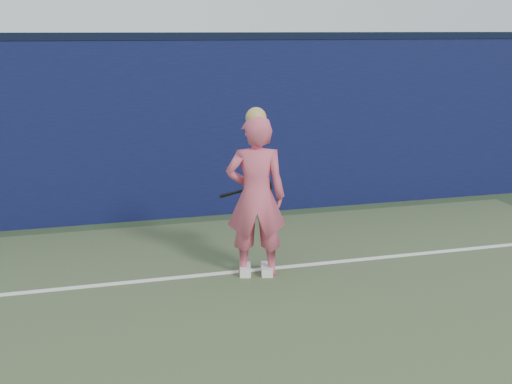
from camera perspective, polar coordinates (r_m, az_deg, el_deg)
name	(u,v)px	position (r m, az deg, el deg)	size (l,w,h in m)	color
backstop_wall	(142,131)	(9.18, -10.11, 5.34)	(24.00, 0.40, 2.50)	#0B1133
wall_cap	(138,36)	(9.08, -10.47, 13.47)	(24.00, 0.42, 0.10)	black
player	(256,196)	(6.91, 0.00, -0.39)	(0.73, 0.56, 1.85)	#D4526D
racket	(255,188)	(7.32, -0.04, 0.35)	(0.59, 0.23, 0.33)	black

